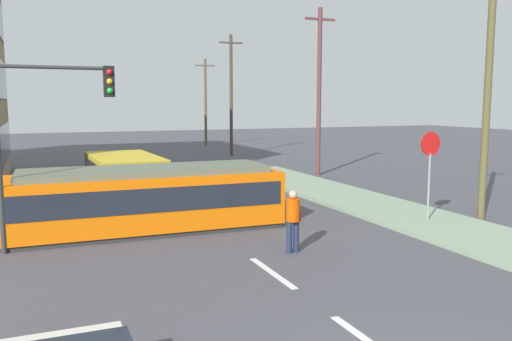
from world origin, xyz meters
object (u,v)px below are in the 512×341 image
at_px(traffic_light_mast, 46,117).
at_px(utility_pole_mid, 319,89).
at_px(streetcar_tram, 147,198).
at_px(stop_sign, 430,158).
at_px(utility_pole_far, 231,93).
at_px(city_bus, 125,175).
at_px(pedestrian_crossing, 293,218).
at_px(utility_pole_distant, 205,101).
at_px(utility_pole_near, 488,85).
at_px(parked_sedan_mid, 13,198).

distance_m(traffic_light_mast, utility_pole_mid, 17.35).
relative_size(streetcar_tram, utility_pole_mid, 0.93).
relative_size(stop_sign, utility_pole_far, 0.32).
bearing_deg(traffic_light_mast, stop_sign, -7.78).
xyz_separation_m(city_bus, pedestrian_crossing, (2.90, -9.54, -0.09)).
xyz_separation_m(traffic_light_mast, utility_pole_distant, (14.11, 31.47, 0.55)).
distance_m(city_bus, utility_pole_far, 19.16).
xyz_separation_m(streetcar_tram, utility_pole_mid, (11.15, 9.12, 3.64)).
bearing_deg(traffic_light_mast, city_bus, 66.10).
distance_m(utility_pole_mid, utility_pole_distant, 21.22).
bearing_deg(traffic_light_mast, utility_pole_near, -7.90).
xyz_separation_m(city_bus, utility_pole_mid, (10.97, 3.53, 3.63)).
xyz_separation_m(city_bus, utility_pole_distant, (11.13, 24.73, 3.09)).
height_order(pedestrian_crossing, parked_sedan_mid, pedestrian_crossing).
relative_size(stop_sign, traffic_light_mast, 0.57).
height_order(traffic_light_mast, utility_pole_distant, utility_pole_distant).
height_order(city_bus, utility_pole_distant, utility_pole_distant).
distance_m(utility_pole_far, utility_pole_distant, 9.06).
xyz_separation_m(pedestrian_crossing, traffic_light_mast, (-5.88, 2.81, 2.62)).
relative_size(city_bus, pedestrian_crossing, 3.08).
height_order(pedestrian_crossing, utility_pole_far, utility_pole_far).
bearing_deg(utility_pole_distant, utility_pole_mid, -90.43).
distance_m(parked_sedan_mid, utility_pole_near, 16.57).
relative_size(utility_pole_mid, utility_pole_far, 1.00).
bearing_deg(city_bus, utility_pole_near, -39.49).
bearing_deg(traffic_light_mast, utility_pole_distant, 65.84).
distance_m(pedestrian_crossing, utility_pole_mid, 15.80).
relative_size(streetcar_tram, utility_pole_distant, 1.06).
bearing_deg(utility_pole_far, streetcar_tram, -116.29).
relative_size(parked_sedan_mid, traffic_light_mast, 0.91).
distance_m(city_bus, parked_sedan_mid, 4.43).
bearing_deg(utility_pole_distant, utility_pole_near, -91.21).
bearing_deg(utility_pole_mid, streetcar_tram, -140.73).
bearing_deg(utility_pole_near, utility_pole_distant, 88.79).
relative_size(traffic_light_mast, utility_pole_mid, 0.57).
bearing_deg(utility_pole_near, traffic_light_mast, 172.10).
xyz_separation_m(pedestrian_crossing, utility_pole_far, (7.45, 25.26, 3.71)).
distance_m(stop_sign, utility_pole_near, 3.08).
distance_m(streetcar_tram, utility_pole_far, 24.05).
bearing_deg(traffic_light_mast, pedestrian_crossing, -25.52).
distance_m(city_bus, utility_pole_distant, 27.30).
relative_size(streetcar_tram, utility_pole_far, 0.93).
bearing_deg(utility_pole_distant, streetcar_tram, -110.46).
distance_m(streetcar_tram, traffic_light_mast, 3.95).
relative_size(city_bus, utility_pole_far, 0.58).
xyz_separation_m(stop_sign, utility_pole_near, (1.99, -0.30, 2.32)).
distance_m(streetcar_tram, city_bus, 5.60).
bearing_deg(utility_pole_mid, city_bus, -162.19).
relative_size(utility_pole_near, utility_pole_distant, 1.10).
bearing_deg(utility_pole_near, streetcar_tram, 164.21).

